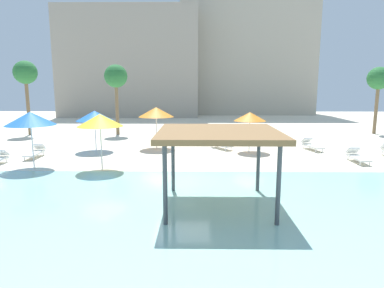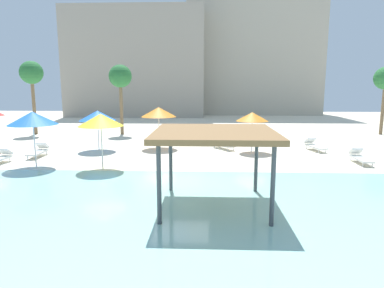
% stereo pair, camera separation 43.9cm
% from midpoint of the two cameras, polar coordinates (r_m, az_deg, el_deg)
% --- Properties ---
extents(ground_plane, '(80.00, 80.00, 0.00)m').
position_cam_midpoint_polar(ground_plane, '(14.98, -1.08, -6.21)').
color(ground_plane, beige).
extents(lagoon_water, '(44.00, 13.50, 0.04)m').
position_cam_midpoint_polar(lagoon_water, '(10.04, -2.96, -14.40)').
color(lagoon_water, '#99D1C6').
rests_on(lagoon_water, ground).
extents(shade_pavilion, '(4.02, 4.02, 2.65)m').
position_cam_midpoint_polar(shade_pavilion, '(11.38, 4.93, 1.40)').
color(shade_pavilion, '#42474C').
rests_on(shade_pavilion, ground).
extents(beach_umbrella_orange_0, '(2.00, 2.00, 2.50)m').
position_cam_midpoint_polar(beach_umbrella_orange_0, '(21.47, 10.67, 4.53)').
color(beach_umbrella_orange_0, silver).
rests_on(beach_umbrella_orange_0, ground).
extents(beach_umbrella_orange_1, '(2.31, 2.31, 2.73)m').
position_cam_midpoint_polar(beach_umbrella_orange_1, '(22.49, -5.07, 5.38)').
color(beach_umbrella_orange_1, silver).
rests_on(beach_umbrella_orange_1, ground).
extents(beach_umbrella_blue_2, '(2.40, 2.40, 2.85)m').
position_cam_midpoint_polar(beach_umbrella_blue_2, '(18.66, -24.62, 3.97)').
color(beach_umbrella_blue_2, silver).
rests_on(beach_umbrella_blue_2, ground).
extents(beach_umbrella_yellow_4, '(2.21, 2.21, 2.78)m').
position_cam_midpoint_polar(beach_umbrella_yellow_4, '(17.08, -14.38, 3.94)').
color(beach_umbrella_yellow_4, silver).
rests_on(beach_umbrella_yellow_4, ground).
extents(beach_umbrella_blue_5, '(2.31, 2.31, 2.56)m').
position_cam_midpoint_polar(beach_umbrella_blue_5, '(22.38, -15.07, 4.64)').
color(beach_umbrella_blue_5, silver).
rests_on(beach_umbrella_blue_5, ground).
extents(lounge_chair_0, '(1.04, 1.98, 0.74)m').
position_cam_midpoint_polar(lounge_chair_0, '(23.25, 20.42, -0.21)').
color(lounge_chair_0, white).
rests_on(lounge_chair_0, ground).
extents(lounge_chair_4, '(0.60, 1.90, 0.74)m').
position_cam_midpoint_polar(lounge_chair_4, '(20.48, 26.97, -1.96)').
color(lounge_chair_4, white).
rests_on(lounge_chair_4, ground).
extents(lounge_chair_5, '(1.55, 1.91, 0.74)m').
position_cam_midpoint_polar(lounge_chair_5, '(22.50, 5.66, 0.05)').
color(lounge_chair_5, white).
rests_on(lounge_chair_5, ground).
extents(lounge_chair_6, '(0.69, 1.92, 0.74)m').
position_cam_midpoint_polar(lounge_chair_6, '(21.80, -23.87, -1.07)').
color(lounge_chair_6, white).
rests_on(lounge_chair_6, ground).
extents(palm_tree_0, '(1.90, 1.90, 5.84)m').
position_cam_midpoint_polar(palm_tree_0, '(29.33, -11.54, 10.86)').
color(palm_tree_0, brown).
rests_on(palm_tree_0, ground).
extents(palm_tree_2, '(1.90, 1.90, 6.14)m').
position_cam_midpoint_polar(palm_tree_2, '(31.72, -25.01, 10.57)').
color(palm_tree_2, brown).
rests_on(palm_tree_2, ground).
extents(hotel_block_0, '(18.26, 11.80, 14.09)m').
position_cam_midpoint_polar(hotel_block_0, '(50.05, -8.48, 13.07)').
color(hotel_block_0, '#9E9384').
rests_on(hotel_block_0, ground).
extents(hotel_block_1, '(18.88, 8.34, 21.18)m').
position_cam_midpoint_polar(hotel_block_1, '(52.44, 10.38, 16.76)').
color(hotel_block_1, '#B2A893').
rests_on(hotel_block_1, ground).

